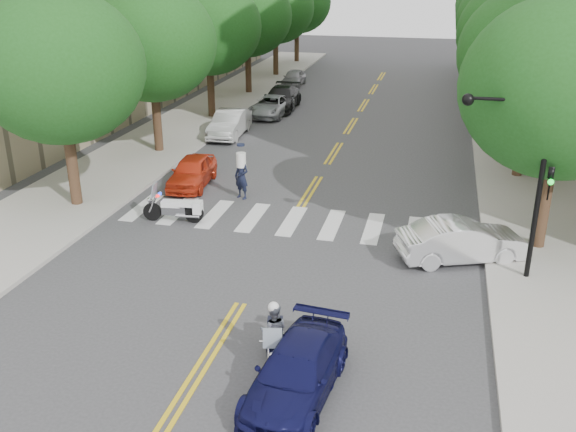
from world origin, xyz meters
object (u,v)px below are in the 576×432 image
(convertible, at_px, (462,241))
(sedan_blue, at_px, (297,372))
(motorcycle_parked, at_px, (178,209))
(motorcycle_police, at_px, (274,334))
(officer_standing, at_px, (242,177))

(convertible, height_order, sedan_blue, convertible)
(motorcycle_parked, relative_size, sedan_blue, 0.56)
(motorcycle_police, bearing_deg, officer_standing, -80.92)
(sedan_blue, bearing_deg, officer_standing, 118.55)
(convertible, relative_size, sedan_blue, 1.02)
(motorcycle_parked, bearing_deg, motorcycle_police, -149.97)
(officer_standing, relative_size, sedan_blue, 0.45)
(motorcycle_police, xyz_separation_m, sedan_blue, (0.84, -1.19, -0.14))
(motorcycle_parked, xyz_separation_m, officer_standing, (1.57, 3.03, 0.42))
(motorcycle_parked, bearing_deg, sedan_blue, -150.10)
(motorcycle_police, relative_size, convertible, 0.48)
(officer_standing, distance_m, convertible, 9.69)
(convertible, bearing_deg, officer_standing, 43.66)
(motorcycle_police, height_order, motorcycle_parked, motorcycle_police)
(convertible, bearing_deg, sedan_blue, 133.65)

